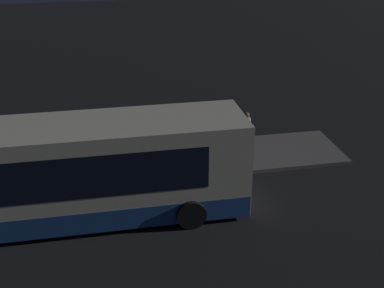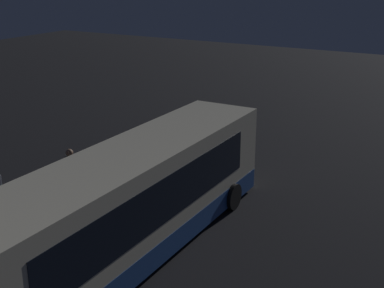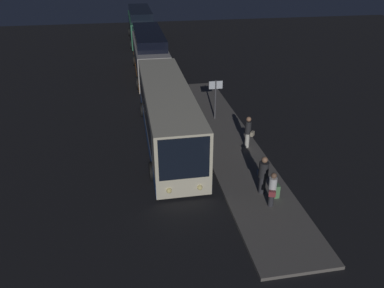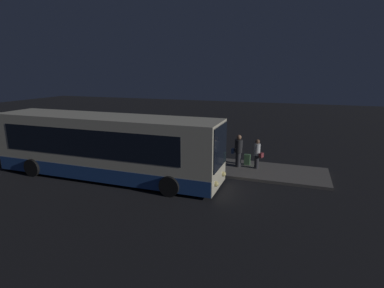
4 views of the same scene
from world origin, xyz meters
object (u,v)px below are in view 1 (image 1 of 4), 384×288
Objects in this scene: passenger_boarding at (221,130)px; passenger_with_bags at (246,130)px; bus_lead at (51,176)px; suitcase at (228,140)px; passenger_waiting at (109,132)px.

passenger_boarding reaches higher than passenger_with_bags.
passenger_boarding is at bearing 29.19° from bus_lead.
passenger_with_bags is at bearing -89.22° from passenger_boarding.
bus_lead reaches higher than passenger_boarding.
bus_lead is 7.75m from suitcase.
passenger_waiting is 4.71m from suitcase.
passenger_boarding is (6.15, 3.44, -0.46)m from bus_lead.
passenger_waiting is 2.11× the size of suitcase.
passenger_boarding is at bearing -130.81° from suitcase.
bus_lead is 7.06m from passenger_boarding.
suitcase is (6.58, 3.94, -1.12)m from bus_lead.
passenger_with_bags is (1.03, 0.04, -0.09)m from passenger_boarding.
suitcase is at bearing 30.87° from bus_lead.
passenger_boarding reaches higher than passenger_waiting.
passenger_with_bags is (7.18, 3.47, -0.55)m from bus_lead.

